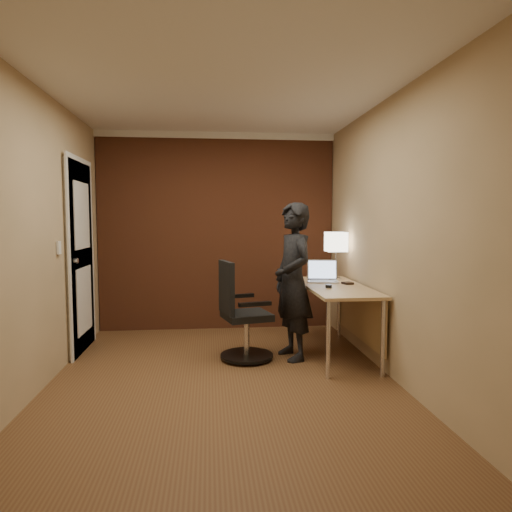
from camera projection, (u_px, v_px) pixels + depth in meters
name	position (u px, v px, depth m)	size (l,w,h in m)	color
room	(195.00, 223.00, 5.38)	(4.00, 4.00, 4.00)	brown
desk	(342.00, 298.00, 4.71)	(0.60, 1.50, 0.73)	tan
desk_lamp	(336.00, 242.00, 5.19)	(0.22, 0.22, 0.54)	silver
laptop	(322.00, 276.00, 5.01)	(0.37, 0.31, 0.23)	silver
mouse	(329.00, 286.00, 4.55)	(0.06, 0.10, 0.03)	black
wallet	(347.00, 283.00, 4.79)	(0.09, 0.11, 0.02)	black
office_chair	(241.00, 317.00, 4.55)	(0.54, 0.60, 0.98)	black
person	(293.00, 281.00, 4.59)	(0.58, 0.38, 1.58)	black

